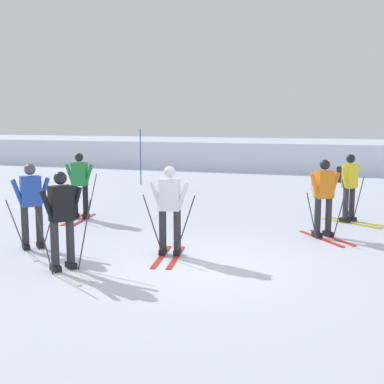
{
  "coord_description": "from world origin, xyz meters",
  "views": [
    {
      "loc": [
        2.61,
        -8.38,
        2.59
      ],
      "look_at": [
        -1.14,
        2.88,
        0.9
      ],
      "focal_mm": 48.54,
      "sensor_mm": 36.0,
      "label": 1
    }
  ],
  "objects_px": {
    "skier_blue": "(31,204)",
    "skier_yellow": "(349,184)",
    "skier_black": "(62,218)",
    "skier_orange": "(323,194)",
    "skier_white": "(170,208)",
    "skier_green": "(80,184)",
    "trail_marker_pole": "(141,157)"
  },
  "relations": [
    {
      "from": "skier_green",
      "to": "skier_black",
      "type": "height_order",
      "value": "same"
    },
    {
      "from": "skier_black",
      "to": "skier_yellow",
      "type": "xyz_separation_m",
      "value": [
        4.47,
        5.93,
        0.04
      ]
    },
    {
      "from": "skier_green",
      "to": "skier_orange",
      "type": "relative_size",
      "value": 1.0
    },
    {
      "from": "skier_orange",
      "to": "skier_white",
      "type": "xyz_separation_m",
      "value": [
        -2.62,
        -2.51,
        -0.04
      ]
    },
    {
      "from": "skier_orange",
      "to": "skier_white",
      "type": "distance_m",
      "value": 3.63
    },
    {
      "from": "skier_orange",
      "to": "trail_marker_pole",
      "type": "relative_size",
      "value": 0.78
    },
    {
      "from": "skier_white",
      "to": "skier_black",
      "type": "bearing_deg",
      "value": -132.35
    },
    {
      "from": "skier_black",
      "to": "skier_orange",
      "type": "xyz_separation_m",
      "value": [
        4.0,
        4.02,
        0.04
      ]
    },
    {
      "from": "skier_blue",
      "to": "trail_marker_pole",
      "type": "xyz_separation_m",
      "value": [
        -2.14,
        10.07,
        0.18
      ]
    },
    {
      "from": "skier_green",
      "to": "skier_white",
      "type": "height_order",
      "value": "same"
    },
    {
      "from": "skier_blue",
      "to": "skier_yellow",
      "type": "xyz_separation_m",
      "value": [
        5.85,
        4.85,
        0.04
      ]
    },
    {
      "from": "skier_blue",
      "to": "skier_black",
      "type": "xyz_separation_m",
      "value": [
        1.38,
        -1.08,
        0.0
      ]
    },
    {
      "from": "skier_black",
      "to": "skier_orange",
      "type": "bearing_deg",
      "value": 45.16
    },
    {
      "from": "trail_marker_pole",
      "to": "skier_black",
      "type": "bearing_deg",
      "value": -72.48
    },
    {
      "from": "skier_orange",
      "to": "skier_black",
      "type": "bearing_deg",
      "value": -134.84
    },
    {
      "from": "skier_blue",
      "to": "skier_white",
      "type": "bearing_deg",
      "value": 8.79
    },
    {
      "from": "skier_yellow",
      "to": "skier_white",
      "type": "height_order",
      "value": "same"
    },
    {
      "from": "skier_blue",
      "to": "skier_green",
      "type": "bearing_deg",
      "value": 103.55
    },
    {
      "from": "skier_orange",
      "to": "skier_white",
      "type": "bearing_deg",
      "value": -136.25
    },
    {
      "from": "skier_orange",
      "to": "skier_green",
      "type": "bearing_deg",
      "value": 178.51
    },
    {
      "from": "skier_blue",
      "to": "skier_yellow",
      "type": "distance_m",
      "value": 7.6
    },
    {
      "from": "skier_blue",
      "to": "skier_white",
      "type": "xyz_separation_m",
      "value": [
        2.75,
        0.43,
        0.0
      ]
    },
    {
      "from": "skier_green",
      "to": "trail_marker_pole",
      "type": "bearing_deg",
      "value": 101.32
    },
    {
      "from": "skier_yellow",
      "to": "skier_blue",
      "type": "bearing_deg",
      "value": -140.34
    },
    {
      "from": "skier_black",
      "to": "trail_marker_pole",
      "type": "relative_size",
      "value": 0.78
    },
    {
      "from": "skier_yellow",
      "to": "skier_white",
      "type": "relative_size",
      "value": 1.0
    },
    {
      "from": "skier_yellow",
      "to": "trail_marker_pole",
      "type": "relative_size",
      "value": 0.78
    },
    {
      "from": "skier_blue",
      "to": "skier_yellow",
      "type": "bearing_deg",
      "value": 39.66
    },
    {
      "from": "skier_blue",
      "to": "trail_marker_pole",
      "type": "height_order",
      "value": "trail_marker_pole"
    },
    {
      "from": "skier_green",
      "to": "skier_orange",
      "type": "distance_m",
      "value": 6.12
    },
    {
      "from": "skier_blue",
      "to": "skier_black",
      "type": "height_order",
      "value": "same"
    },
    {
      "from": "skier_green",
      "to": "skier_black",
      "type": "xyz_separation_m",
      "value": [
        2.12,
        -4.18,
        0.0
      ]
    }
  ]
}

